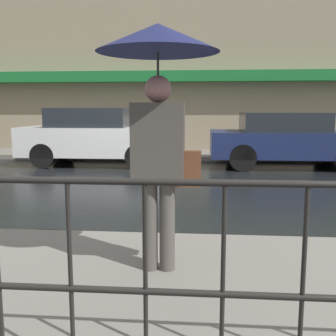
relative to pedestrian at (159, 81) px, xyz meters
name	(u,v)px	position (x,y,z in m)	size (l,w,h in m)	color
ground_plane	(112,183)	(-1.47, 4.62, -1.74)	(80.00, 80.00, 0.00)	black
sidewalk_far	(144,154)	(-1.47, 9.30, -1.67)	(28.00, 2.14, 0.14)	slate
lane_marking	(112,183)	(-1.47, 4.62, -1.74)	(25.20, 0.12, 0.01)	gold
building_storefront	(149,61)	(-1.47, 10.50, 1.43)	(28.00, 0.85, 6.41)	gray
pedestrian	(159,81)	(0.00, 0.00, 0.00)	(1.00, 1.00, 2.05)	#4C4742
car_white	(96,136)	(-2.53, 7.32, -0.96)	(4.01, 1.72, 1.55)	silver
car_navy	(287,139)	(2.60, 7.32, -1.00)	(4.06, 1.86, 1.43)	#19234C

